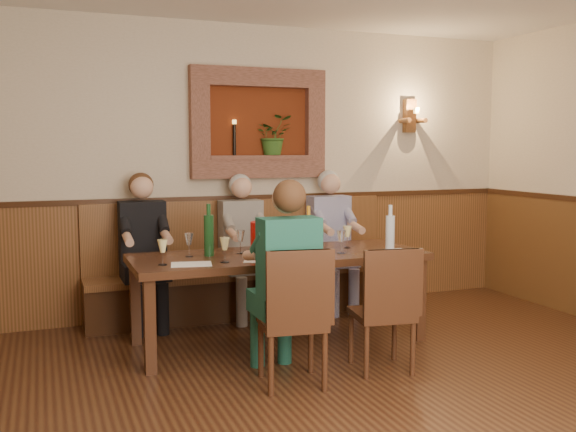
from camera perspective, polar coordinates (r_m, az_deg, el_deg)
name	(u,v)px	position (r m, az deg, el deg)	size (l,w,h in m)	color
room_shell	(399,96)	(3.54, 9.80, 10.43)	(6.04, 6.04, 2.82)	#C7B697
wainscoting	(394,333)	(3.68, 9.43, -10.23)	(6.02, 6.02, 1.15)	#563718
wall_niche	(263,128)	(6.32, -2.25, 7.83)	(1.36, 0.30, 1.06)	#60230D
wall_sconce	(411,117)	(7.03, 10.84, 8.67)	(0.25, 0.20, 0.35)	#563718
dining_table	(279,262)	(5.29, -0.82, -4.14)	(2.40, 0.90, 0.75)	#3C1E12
bench	(245,282)	(6.23, -3.84, -5.83)	(3.00, 0.45, 1.11)	#381E0F
chair_near_left	(292,345)	(4.44, 0.40, -11.41)	(0.48, 0.48, 0.96)	#3C1E12
chair_near_right	(382,334)	(4.78, 8.37, -10.36)	(0.46, 0.46, 0.92)	#3C1E12
person_bench_left	(145,265)	(5.87, -12.63, -4.25)	(0.41, 0.50, 1.39)	black
person_bench_mid	(244,259)	(6.08, -3.96, -3.88)	(0.40, 0.49, 1.37)	#5E5956
person_bench_right	(332,253)	(6.41, 3.95, -3.27)	(0.41, 0.50, 1.39)	navy
person_chair_front	(284,297)	(4.51, -0.33, -7.18)	(0.41, 0.50, 1.40)	#174553
spittoon_bucket	(266,239)	(5.08, -1.96, -2.10)	(0.25, 0.25, 0.28)	red
wine_bottle_green_a	(308,234)	(5.22, 1.83, -1.64)	(0.08, 0.08, 0.40)	#19471E
wine_bottle_green_b	(209,234)	(5.17, -7.05, -1.62)	(0.09, 0.09, 0.42)	#19471E
water_bottle	(390,233)	(5.37, 9.06, -1.50)	(0.08, 0.08, 0.40)	silver
tasting_sheet_a	(191,264)	(4.84, -8.59, -4.25)	(0.30, 0.21, 0.00)	white
tasting_sheet_b	(303,253)	(5.30, 1.33, -3.28)	(0.29, 0.20, 0.00)	white
tasting_sheet_c	(393,251)	(5.47, 9.36, -3.06)	(0.25, 0.18, 0.00)	white
tasting_sheet_d	(263,260)	(4.94, -2.20, -3.97)	(0.29, 0.21, 0.00)	white
wine_glass_0	(225,250)	(4.87, -5.64, -3.03)	(0.08, 0.08, 0.19)	#F0E190
wine_glass_1	(240,242)	(5.27, -4.26, -2.31)	(0.08, 0.08, 0.19)	white
wine_glass_2	(341,242)	(5.27, 4.76, -2.32)	(0.08, 0.08, 0.19)	white
wine_glass_3	(267,249)	(4.89, -1.84, -2.96)	(0.08, 0.08, 0.19)	#F0E190
wine_glass_4	(287,244)	(5.13, -0.12, -2.53)	(0.08, 0.08, 0.19)	#F0E190
wine_glass_5	(189,245)	(5.17, -8.79, -2.54)	(0.08, 0.08, 0.19)	white
wine_glass_6	(292,240)	(5.37, 0.32, -2.15)	(0.08, 0.08, 0.19)	#F0E190
wine_glass_7	(163,252)	(4.83, -11.08, -3.19)	(0.08, 0.08, 0.19)	#F0E190
wine_glass_8	(347,237)	(5.57, 5.29, -1.86)	(0.08, 0.08, 0.19)	#F0E190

